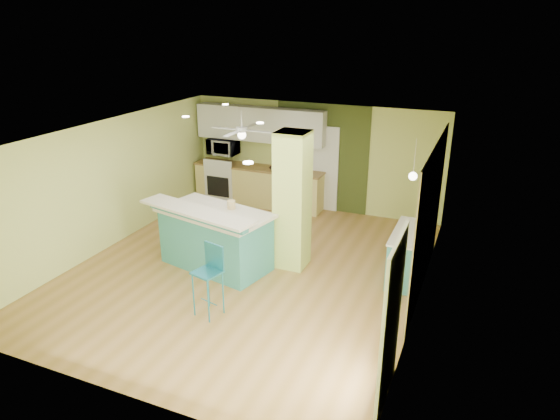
% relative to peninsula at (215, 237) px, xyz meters
% --- Properties ---
extents(floor, '(6.00, 7.00, 0.01)m').
position_rel_peninsula_xyz_m(floor, '(0.61, 0.11, -0.58)').
color(floor, olive).
rests_on(floor, ground).
extents(ceiling, '(6.00, 7.00, 0.01)m').
position_rel_peninsula_xyz_m(ceiling, '(0.61, 0.11, 1.93)').
color(ceiling, white).
rests_on(ceiling, wall_back).
extents(wall_back, '(6.00, 0.01, 2.50)m').
position_rel_peninsula_xyz_m(wall_back, '(0.61, 3.61, 0.68)').
color(wall_back, '#CEDB75').
rests_on(wall_back, floor).
extents(wall_front, '(6.00, 0.01, 2.50)m').
position_rel_peninsula_xyz_m(wall_front, '(0.61, -3.40, 0.68)').
color(wall_front, '#CEDB75').
rests_on(wall_front, floor).
extents(wall_left, '(0.01, 7.00, 2.50)m').
position_rel_peninsula_xyz_m(wall_left, '(-2.40, 0.11, 0.68)').
color(wall_left, '#CEDB75').
rests_on(wall_left, floor).
extents(wall_right, '(0.01, 7.00, 2.50)m').
position_rel_peninsula_xyz_m(wall_right, '(3.61, 0.11, 0.68)').
color(wall_right, '#CEDB75').
rests_on(wall_right, floor).
extents(wood_panel, '(0.02, 3.40, 2.50)m').
position_rel_peninsula_xyz_m(wood_panel, '(3.60, 0.71, 0.68)').
color(wood_panel, '#9A8558').
rests_on(wood_panel, floor).
extents(olive_accent, '(2.20, 0.02, 2.50)m').
position_rel_peninsula_xyz_m(olive_accent, '(0.81, 3.60, 0.68)').
color(olive_accent, '#3E4B1E').
rests_on(olive_accent, floor).
extents(interior_door, '(0.82, 0.05, 2.00)m').
position_rel_peninsula_xyz_m(interior_door, '(0.81, 3.57, 0.43)').
color(interior_door, white).
rests_on(interior_door, floor).
extents(french_door, '(0.04, 1.08, 2.10)m').
position_rel_peninsula_xyz_m(french_door, '(3.58, -2.19, 0.48)').
color(french_door, silver).
rests_on(french_door, floor).
extents(column, '(0.55, 0.55, 2.50)m').
position_rel_peninsula_xyz_m(column, '(1.26, 0.61, 0.68)').
color(column, '#C3DD66').
rests_on(column, floor).
extents(kitchen_run, '(3.25, 0.63, 0.94)m').
position_rel_peninsula_xyz_m(kitchen_run, '(-0.69, 3.31, -0.10)').
color(kitchen_run, '#E4D177').
rests_on(kitchen_run, floor).
extents(stove, '(0.76, 0.66, 1.08)m').
position_rel_peninsula_xyz_m(stove, '(-1.64, 3.30, -0.11)').
color(stove, silver).
rests_on(stove, floor).
extents(upper_cabinets, '(3.20, 0.34, 0.80)m').
position_rel_peninsula_xyz_m(upper_cabinets, '(-0.69, 3.43, 1.38)').
color(upper_cabinets, white).
rests_on(upper_cabinets, wall_back).
extents(microwave, '(0.70, 0.48, 0.39)m').
position_rel_peninsula_xyz_m(microwave, '(-1.64, 3.31, 0.78)').
color(microwave, white).
rests_on(microwave, wall_back).
extents(ceiling_fan, '(1.41, 1.41, 0.61)m').
position_rel_peninsula_xyz_m(ceiling_fan, '(-0.49, 2.11, 1.51)').
color(ceiling_fan, white).
rests_on(ceiling_fan, ceiling).
extents(pendant_lamp, '(0.14, 0.14, 0.69)m').
position_rel_peninsula_xyz_m(pendant_lamp, '(3.26, 0.86, 1.31)').
color(pendant_lamp, white).
rests_on(pendant_lamp, ceiling).
extents(wall_decor, '(0.03, 0.90, 0.70)m').
position_rel_peninsula_xyz_m(wall_decor, '(3.57, 0.91, 0.98)').
color(wall_decor, brown).
rests_on(wall_decor, wood_panel).
extents(peninsula, '(2.39, 1.67, 1.24)m').
position_rel_peninsula_xyz_m(peninsula, '(0.00, 0.00, 0.00)').
color(peninsula, teal).
rests_on(peninsula, floor).
extents(bar_stool, '(0.46, 0.46, 1.13)m').
position_rel_peninsula_xyz_m(bar_stool, '(0.73, -1.38, 0.19)').
color(bar_stool, teal).
rests_on(bar_stool, floor).
extents(side_counter, '(0.58, 1.36, 0.87)m').
position_rel_peninsula_xyz_m(side_counter, '(3.31, 0.94, -0.13)').
color(side_counter, teal).
rests_on(side_counter, floor).
extents(fruit_bowl, '(0.28, 0.28, 0.06)m').
position_rel_peninsula_xyz_m(fruit_bowl, '(-0.24, 3.27, 0.40)').
color(fruit_bowl, '#371F16').
rests_on(fruit_bowl, kitchen_run).
extents(canister, '(0.15, 0.15, 0.15)m').
position_rel_peninsula_xyz_m(canister, '(0.22, 0.25, 0.58)').
color(canister, gold).
rests_on(canister, peninsula).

